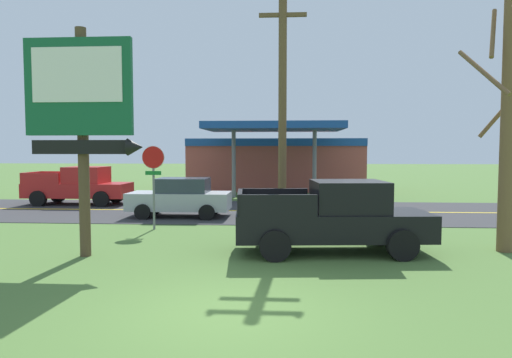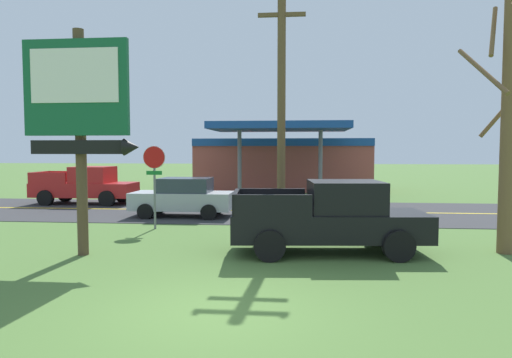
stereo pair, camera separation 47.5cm
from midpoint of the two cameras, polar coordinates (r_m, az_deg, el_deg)
name	(u,v)px [view 1 (the left image)]	position (r m, az deg, el deg)	size (l,w,h in m)	color
ground_plane	(226,312)	(8.14, -5.57, -16.36)	(180.00, 180.00, 0.00)	#4C7033
road_asphalt	(263,211)	(20.77, 0.24, -4.08)	(140.00, 8.00, 0.02)	#333335
road_centre_line	(263,211)	(20.77, 0.24, -4.04)	(126.00, 0.20, 0.01)	gold
motel_sign	(82,107)	(12.59, -22.12, 8.44)	(3.04, 0.54, 5.93)	brown
stop_sign	(153,172)	(16.28, -13.65, 0.84)	(0.80, 0.08, 2.95)	slate
utility_pole	(283,99)	(14.56, 2.42, 10.11)	(1.67, 0.26, 8.34)	brown
bare_tree	(508,119)	(14.00, 28.42, 6.66)	(2.19, 2.18, 6.94)	brown
gas_station	(276,162)	(32.47, 2.11, 2.10)	(12.00, 11.50, 4.40)	#A84C42
pickup_black_parked_on_lawn	(334,217)	(12.47, 8.77, -4.81)	(5.35, 2.59, 1.96)	black
pickup_red_on_road	(80,186)	(25.09, -21.89, -0.83)	(5.20, 2.24, 1.96)	red
car_silver_mid_lane	(181,197)	(19.21, -10.21, -2.29)	(4.20, 2.00, 1.64)	#A8AAAF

